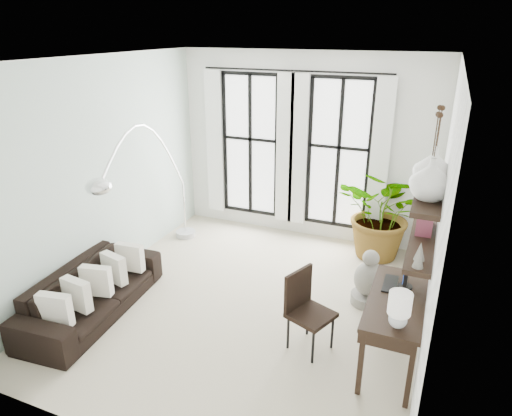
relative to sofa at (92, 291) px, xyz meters
The scene contains 16 objects.
floor 2.07m from the sofa, 28.26° to the left, with size 5.00×5.00×0.00m, color beige.
ceiling 3.53m from the sofa, 28.26° to the left, with size 5.00×5.00×0.00m, color white.
wall_left 1.67m from the sofa, 114.94° to the left, with size 5.00×5.00×0.00m, color silver.
wall_right 4.36m from the sofa, 13.44° to the left, with size 5.00×5.00×0.00m, color white.
wall_back 4.11m from the sofa, 62.57° to the left, with size 4.50×4.50×0.00m, color white.
windows 3.95m from the sofa, 64.78° to the left, with size 3.26×0.13×2.65m.
wall_shelves 4.19m from the sofa, ahead, with size 0.25×1.30×0.60m.
sofa is the anchor object (origin of this frame).
throw_pillows 0.21m from the sofa, ahead, with size 0.40×1.52×0.40m.
plant 4.50m from the sofa, 42.92° to the left, with size 1.38×1.19×1.53m, color #2D7228.
desk 3.80m from the sofa, ahead, with size 0.59×1.40×1.22m.
desk_chair 2.81m from the sofa, ahead, with size 0.60×0.60×0.96m.
arc_lamp 1.98m from the sofa, 85.49° to the left, with size 0.73×2.81×2.32m.
buddha 3.68m from the sofa, 25.89° to the left, with size 0.44×0.44×0.80m.
vase_a 4.38m from the sofa, ahead, with size 0.37×0.37×0.38m, color white.
vase_b 4.42m from the sofa, ahead, with size 0.37×0.37×0.38m, color white.
Camera 1 is at (2.14, -4.90, 3.53)m, focal length 32.00 mm.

